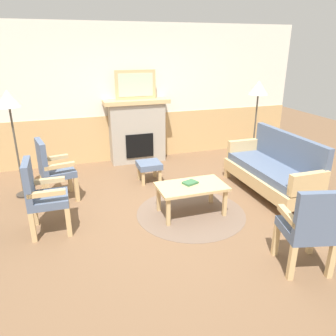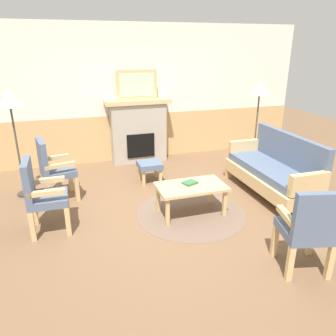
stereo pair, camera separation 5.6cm
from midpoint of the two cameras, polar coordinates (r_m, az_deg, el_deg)
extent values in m
plane|color=brown|center=(4.81, 1.61, -7.56)|extent=(14.00, 14.00, 0.00)
cube|color=silver|center=(6.81, -5.66, 12.79)|extent=(7.20, 0.12, 2.70)
cube|color=tan|center=(6.92, -5.28, 5.52)|extent=(7.20, 0.02, 0.95)
cube|color=#A39989|center=(6.71, -4.98, 6.17)|extent=(1.10, 0.36, 1.20)
cube|color=black|center=(6.59, -4.54, 3.92)|extent=(0.56, 0.02, 0.48)
cube|color=tan|center=(6.58, -5.15, 11.57)|extent=(1.30, 0.44, 0.08)
cube|color=tan|center=(6.54, -5.24, 14.34)|extent=(0.80, 0.03, 0.56)
cube|color=#B2C6A8|center=(6.52, -5.21, 14.32)|extent=(0.68, 0.01, 0.44)
cube|color=tan|center=(6.06, 10.74, -0.92)|extent=(0.08, 0.08, 0.16)
cube|color=tan|center=(4.79, 20.19, -7.96)|extent=(0.08, 0.08, 0.16)
cube|color=tan|center=(6.36, 15.52, -0.30)|extent=(0.08, 0.08, 0.16)
cube|color=tan|center=(5.16, 25.53, -6.67)|extent=(0.08, 0.08, 0.16)
cube|color=tan|center=(5.49, 17.71, -1.88)|extent=(0.70, 1.80, 0.20)
cube|color=slate|center=(5.43, 17.90, -0.32)|extent=(0.60, 1.70, 0.12)
cube|color=slate|center=(5.51, 20.81, 3.03)|extent=(0.10, 1.70, 0.50)
cube|color=tan|center=(6.07, 13.48, 3.39)|extent=(0.60, 0.10, 0.30)
cube|color=tan|center=(4.78, 23.78, -2.56)|extent=(0.60, 0.10, 0.30)
cube|color=tan|center=(4.36, 0.28, -7.73)|extent=(0.05, 0.05, 0.40)
cube|color=tan|center=(4.66, 10.21, -6.12)|extent=(0.05, 0.05, 0.40)
cube|color=tan|center=(4.73, -1.37, -5.31)|extent=(0.05, 0.05, 0.40)
cube|color=tan|center=(5.01, 7.91, -3.99)|extent=(0.05, 0.05, 0.40)
cube|color=tan|center=(4.58, 4.45, -3.28)|extent=(0.96, 0.56, 0.04)
cylinder|color=brown|center=(4.76, 4.31, -7.86)|extent=(1.57, 1.57, 0.01)
cube|color=#33663D|center=(4.61, 4.21, -2.60)|extent=(0.24, 0.21, 0.03)
cube|color=tan|center=(5.61, -4.02, -1.83)|extent=(0.05, 0.05, 0.26)
cube|color=tan|center=(5.68, -1.08, -1.48)|extent=(0.05, 0.05, 0.26)
cube|color=tan|center=(5.88, -4.72, -0.76)|extent=(0.05, 0.05, 0.26)
cube|color=tan|center=(5.95, -1.91, -0.44)|extent=(0.05, 0.05, 0.26)
cube|color=slate|center=(5.72, -2.96, 0.56)|extent=(0.40, 0.40, 0.10)
cube|color=tan|center=(4.70, -16.92, -6.47)|extent=(0.06, 0.06, 0.40)
cube|color=tan|center=(4.33, -16.79, -8.92)|extent=(0.06, 0.06, 0.40)
cube|color=tan|center=(4.73, -22.02, -6.96)|extent=(0.06, 0.06, 0.40)
cube|color=tan|center=(4.36, -22.36, -9.44)|extent=(0.06, 0.06, 0.40)
cube|color=slate|center=(4.42, -19.91, -5.05)|extent=(0.48, 0.48, 0.10)
cube|color=slate|center=(4.33, -23.01, -1.84)|extent=(0.08, 0.48, 0.48)
cube|color=tan|center=(4.54, -20.10, -2.03)|extent=(0.44, 0.07, 0.06)
cube|color=tan|center=(4.16, -20.27, -4.12)|extent=(0.44, 0.07, 0.06)
cube|color=tan|center=(5.60, -16.44, -1.96)|extent=(0.07, 0.07, 0.40)
cube|color=tan|center=(5.22, -15.37, -3.54)|extent=(0.07, 0.07, 0.40)
cube|color=tan|center=(5.54, -20.66, -2.73)|extent=(0.07, 0.07, 0.40)
cube|color=tan|center=(5.15, -19.89, -4.38)|extent=(0.07, 0.07, 0.40)
cube|color=slate|center=(5.28, -18.39, -0.64)|extent=(0.56, 0.56, 0.10)
cube|color=slate|center=(5.16, -20.91, 1.98)|extent=(0.17, 0.49, 0.48)
cube|color=tan|center=(5.42, -19.03, 1.73)|extent=(0.45, 0.15, 0.06)
cube|color=tan|center=(5.03, -18.14, 0.42)|extent=(0.45, 0.15, 0.06)
cube|color=tan|center=(3.98, 18.59, -11.95)|extent=(0.07, 0.07, 0.40)
cube|color=tan|center=(4.15, 24.07, -11.32)|extent=(0.07, 0.07, 0.40)
cube|color=tan|center=(3.67, 21.03, -15.39)|extent=(0.07, 0.07, 0.40)
cube|color=tan|center=(3.85, 26.91, -14.48)|extent=(0.07, 0.07, 0.40)
cube|color=slate|center=(3.78, 23.18, -10.06)|extent=(0.58, 0.58, 0.10)
cube|color=slate|center=(3.49, 25.27, -7.56)|extent=(0.49, 0.19, 0.48)
cube|color=tan|center=(3.61, 20.63, -8.05)|extent=(0.17, 0.44, 0.06)
cube|color=tan|center=(3.80, 26.34, -7.52)|extent=(0.17, 0.44, 0.06)
cylinder|color=#332D28|center=(6.67, 14.79, 0.18)|extent=(0.24, 0.24, 0.03)
cylinder|color=#4C473D|center=(6.46, 15.37, 6.12)|extent=(0.03, 0.03, 1.40)
cone|color=beige|center=(6.32, 16.09, 13.37)|extent=(0.36, 0.36, 0.25)
cylinder|color=#332D28|center=(5.78, -23.50, -4.14)|extent=(0.24, 0.24, 0.03)
cylinder|color=#4C473D|center=(5.54, -24.54, 2.60)|extent=(0.03, 0.03, 1.40)
cone|color=beige|center=(5.37, -25.86, 10.97)|extent=(0.36, 0.36, 0.25)
camera|label=1|loc=(0.03, -89.67, 0.12)|focal=34.76mm
camera|label=2|loc=(0.03, 90.33, -0.12)|focal=34.76mm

